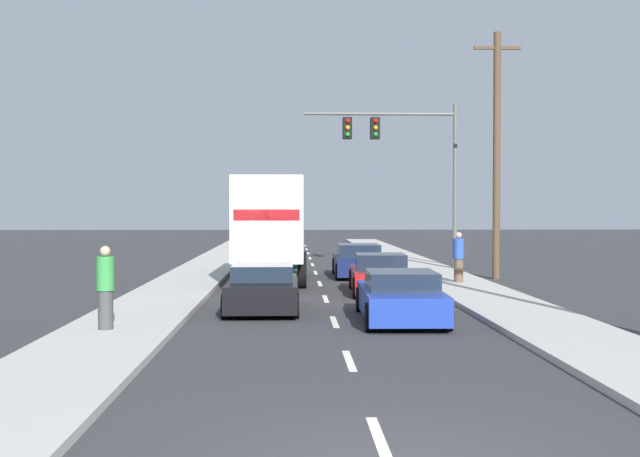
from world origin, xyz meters
TOP-DOWN VIEW (x-y plane):
  - ground_plane at (0.00, 25.00)m, footprint 140.00×140.00m
  - sidewalk_right at (4.79, 20.00)m, footprint 2.47×80.00m
  - sidewalk_left at (-4.79, 20.00)m, footprint 2.47×80.00m
  - lane_markings at (0.00, 23.52)m, footprint 0.14×57.00m
  - box_truck at (-1.73, 21.49)m, footprint 2.64×8.63m
  - car_black at (-1.79, 13.28)m, footprint 1.92×4.34m
  - car_navy at (1.63, 23.91)m, footprint 1.99×4.41m
  - car_red at (1.81, 17.57)m, footprint 1.99×4.30m
  - car_blue at (1.60, 11.15)m, footprint 2.02×4.66m
  - traffic_signal_mast at (3.63, 28.22)m, footprint 6.90×0.69m
  - utility_pole_mid at (6.84, 22.68)m, footprint 1.80×0.28m
  - pedestrian_near_corner at (4.83, 19.93)m, footprint 0.38×0.38m
  - pedestrian_mid_block at (-4.99, 9.06)m, footprint 0.38×0.38m

SIDE VIEW (x-z plane):
  - ground_plane at x=0.00m, z-range 0.00..0.00m
  - lane_markings at x=0.00m, z-range 0.00..0.01m
  - sidewalk_right at x=4.79m, z-range 0.00..0.14m
  - sidewalk_left at x=-4.79m, z-range 0.00..0.14m
  - car_blue at x=1.60m, z-range -0.05..1.18m
  - car_red at x=1.81m, z-range -0.07..1.21m
  - car_black at x=-1.79m, z-range -0.04..1.19m
  - car_navy at x=1.63m, z-range -0.05..1.26m
  - pedestrian_near_corner at x=4.83m, z-range 0.14..1.89m
  - pedestrian_mid_block at x=-4.99m, z-range 0.14..1.92m
  - box_truck at x=-1.73m, z-range 0.27..4.06m
  - utility_pole_mid at x=6.84m, z-range 0.14..9.58m
  - traffic_signal_mast at x=3.63m, z-range 1.85..9.24m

